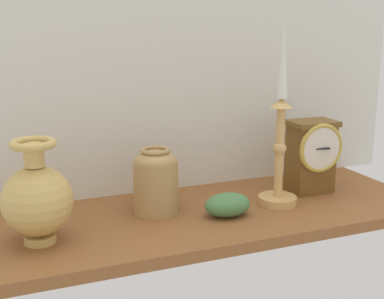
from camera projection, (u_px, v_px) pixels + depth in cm
name	position (u px, v px, depth cm)	size (l,w,h in cm)	color
ground_plane	(206.00, 216.00, 111.43)	(100.00, 36.00, 2.40)	brown
back_wall	(175.00, 54.00, 120.07)	(120.00, 2.00, 65.00)	silver
mantel_clock	(312.00, 155.00, 121.81)	(11.62, 9.23, 17.35)	brown
candlestick_tall_left	(280.00, 141.00, 112.00)	(8.61, 8.61, 41.12)	tan
brass_vase_bulbous	(37.00, 198.00, 93.07)	(13.00, 13.00, 19.56)	tan
brass_vase_jar	(156.00, 179.00, 108.57)	(9.54, 9.54, 14.19)	tan
ivy_sprig	(228.00, 205.00, 107.76)	(10.04, 7.03, 4.92)	#4C7F48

